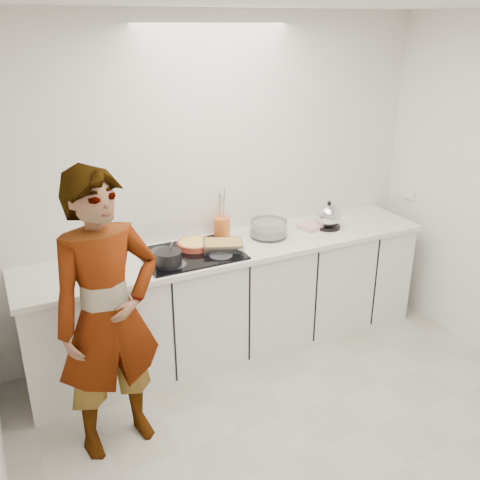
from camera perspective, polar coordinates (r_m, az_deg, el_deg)
name	(u,v)px	position (r m, az deg, el deg)	size (l,w,h in m)	color
floor	(320,448)	(3.67, 8.54, -21.08)	(3.60, 3.20, 0.00)	#B9B9B1
wall_back	(215,186)	(4.25, -2.68, 5.75)	(3.60, 0.00, 2.60)	white
base_cabinets	(233,300)	(4.31, -0.76, -6.44)	(3.20, 0.58, 0.87)	white
countertop	(233,248)	(4.11, -0.79, -0.87)	(3.24, 0.64, 0.04)	white
hob	(191,254)	(3.96, -5.24, -1.48)	(0.72, 0.54, 0.01)	black
tart_dish	(195,244)	(4.05, -4.83, -0.43)	(0.32, 0.32, 0.04)	#B6442E
saucepan	(168,258)	(3.76, -7.64, -1.96)	(0.24, 0.24, 0.18)	black
baking_dish	(223,245)	(4.00, -1.83, -0.53)	(0.36, 0.31, 0.06)	silver
mixing_bowl	(269,229)	(4.26, 3.06, 1.15)	(0.35, 0.35, 0.14)	silver
tea_towel	(313,226)	(4.50, 7.78, 1.52)	(0.24, 0.17, 0.04)	white
kettle	(328,217)	(4.49, 9.41, 2.47)	(0.21, 0.21, 0.24)	black
utensil_crock	(222,227)	(4.25, -1.93, 1.38)	(0.13, 0.13, 0.16)	orange
cook	(108,316)	(3.25, -13.88, -7.93)	(0.66, 0.43, 1.81)	white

